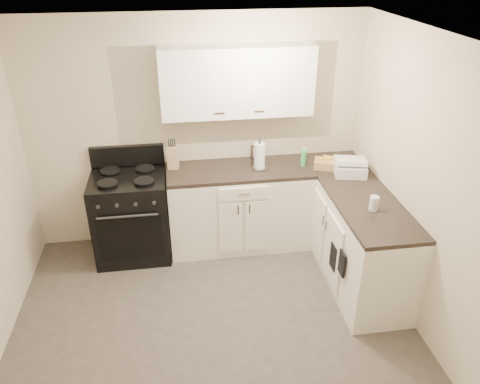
{
  "coord_description": "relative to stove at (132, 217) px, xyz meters",
  "views": [
    {
      "loc": [
        -0.23,
        -2.97,
        3.07
      ],
      "look_at": [
        0.34,
        0.85,
        1.01
      ],
      "focal_mm": 35.0,
      "sensor_mm": 36.0,
      "label": 1
    }
  ],
  "objects": [
    {
      "name": "floor",
      "position": [
        0.75,
        -1.48,
        -0.46
      ],
      "size": [
        3.6,
        3.6,
        0.0
      ],
      "primitive_type": "plane",
      "color": "#473F38",
      "rests_on": "ground"
    },
    {
      "name": "ceiling",
      "position": [
        0.75,
        -1.48,
        2.04
      ],
      "size": [
        3.6,
        3.6,
        0.0
      ],
      "primitive_type": "plane",
      "color": "white",
      "rests_on": "wall_back"
    },
    {
      "name": "wall_back",
      "position": [
        0.75,
        0.32,
        0.79
      ],
      "size": [
        3.6,
        0.0,
        3.6
      ],
      "primitive_type": "plane",
      "rotation": [
        1.57,
        0.0,
        0.0
      ],
      "color": "beige",
      "rests_on": "ground"
    },
    {
      "name": "wall_right",
      "position": [
        2.55,
        -1.48,
        0.79
      ],
      "size": [
        0.0,
        3.6,
        3.6
      ],
      "primitive_type": "plane",
      "rotation": [
        1.57,
        0.0,
        -1.57
      ],
      "color": "beige",
      "rests_on": "ground"
    },
    {
      "name": "base_cabinets_back",
      "position": [
        1.18,
        0.02,
        -0.01
      ],
      "size": [
        1.55,
        0.6,
        0.9
      ],
      "primitive_type": "cube",
      "color": "white",
      "rests_on": "floor"
    },
    {
      "name": "base_cabinets_right",
      "position": [
        2.25,
        -0.63,
        -0.01
      ],
      "size": [
        0.6,
        1.9,
        0.9
      ],
      "primitive_type": "cube",
      "color": "white",
      "rests_on": "floor"
    },
    {
      "name": "countertop_back",
      "position": [
        1.18,
        0.02,
        0.46
      ],
      "size": [
        1.55,
        0.6,
        0.04
      ],
      "primitive_type": "cube",
      "color": "black",
      "rests_on": "base_cabinets_back"
    },
    {
      "name": "countertop_right",
      "position": [
        2.25,
        -0.63,
        0.46
      ],
      "size": [
        0.6,
        1.9,
        0.04
      ],
      "primitive_type": "cube",
      "color": "black",
      "rests_on": "base_cabinets_right"
    },
    {
      "name": "upper_cabinets",
      "position": [
        1.18,
        0.18,
        1.38
      ],
      "size": [
        1.55,
        0.3,
        0.7
      ],
      "primitive_type": "cube",
      "color": "white",
      "rests_on": "wall_back"
    },
    {
      "name": "stove",
      "position": [
        0.0,
        0.0,
        0.0
      ],
      "size": [
        0.78,
        0.67,
        0.94
      ],
      "primitive_type": "cube",
      "color": "black",
      "rests_on": "floor"
    },
    {
      "name": "knife_block",
      "position": [
        0.48,
        0.15,
        0.6
      ],
      "size": [
        0.12,
        0.12,
        0.24
      ],
      "primitive_type": "cube",
      "rotation": [
        0.0,
        0.0,
        -0.15
      ],
      "color": "tan",
      "rests_on": "countertop_back"
    },
    {
      "name": "paper_towel",
      "position": [
        1.39,
        0.0,
        0.62
      ],
      "size": [
        0.14,
        0.14,
        0.28
      ],
      "primitive_type": "cylinder",
      "rotation": [
        0.0,
        0.0,
        0.21
      ],
      "color": "white",
      "rests_on": "countertop_back"
    },
    {
      "name": "soap_bottle",
      "position": [
        1.87,
        0.01,
        0.57
      ],
      "size": [
        0.07,
        0.07,
        0.18
      ],
      "primitive_type": "cylinder",
      "rotation": [
        0.0,
        0.0,
        -0.17
      ],
      "color": "#41A95D",
      "rests_on": "countertop_back"
    },
    {
      "name": "picture_frame",
      "position": [
        1.41,
        0.28,
        0.56
      ],
      "size": [
        0.13,
        0.06,
        0.15
      ],
      "primitive_type": "cube",
      "rotation": [
        -0.14,
        0.0,
        0.2
      ],
      "color": "black",
      "rests_on": "countertop_back"
    },
    {
      "name": "wicker_basket",
      "position": [
        2.11,
        -0.09,
        0.52
      ],
      "size": [
        0.31,
        0.26,
        0.09
      ],
      "primitive_type": "cube",
      "rotation": [
        0.0,
        0.0,
        -0.35
      ],
      "color": "tan",
      "rests_on": "countertop_right"
    },
    {
      "name": "countertop_grill",
      "position": [
        2.3,
        -0.27,
        0.54
      ],
      "size": [
        0.37,
        0.35,
        0.12
      ],
      "primitive_type": "cube",
      "rotation": [
        0.0,
        0.0,
        -0.22
      ],
      "color": "white",
      "rests_on": "countertop_right"
    },
    {
      "name": "glass_jar",
      "position": [
        2.25,
        -1.01,
        0.55
      ],
      "size": [
        0.09,
        0.09,
        0.14
      ],
      "primitive_type": "cylinder",
      "rotation": [
        0.0,
        0.0,
        -0.07
      ],
      "color": "silver",
      "rests_on": "countertop_right"
    },
    {
      "name": "oven_mitt_near",
      "position": [
        1.93,
        -1.21,
        0.06
      ],
      "size": [
        0.02,
        0.14,
        0.24
      ],
      "primitive_type": "cube",
      "color": "black",
      "rests_on": "base_cabinets_right"
    },
    {
      "name": "oven_mitt_far",
      "position": [
        1.93,
        -0.99,
        -0.02
      ],
      "size": [
        0.02,
        0.15,
        0.26
      ],
      "primitive_type": "cube",
      "color": "black",
      "rests_on": "base_cabinets_right"
    }
  ]
}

